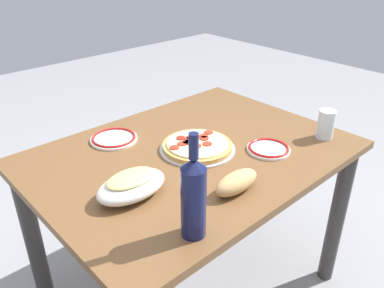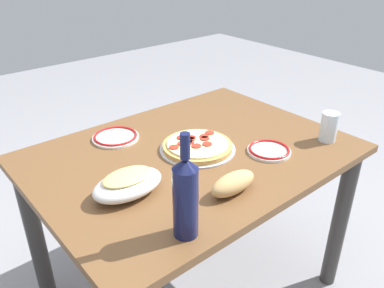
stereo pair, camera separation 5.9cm
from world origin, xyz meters
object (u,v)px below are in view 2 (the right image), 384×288
Objects in this scene: baked_pasta_dish at (128,183)px; side_plate_far at (269,150)px; side_plate_near at (116,137)px; dining_table at (192,179)px; pepperoni_pizza at (197,146)px; bread_loaf at (233,183)px; water_glass at (329,127)px; wine_bottle at (185,196)px.

side_plate_far is (-0.56, 0.11, -0.03)m from baked_pasta_dish.
baked_pasta_dish is 0.41m from side_plate_near.
baked_pasta_dish reaches higher than side_plate_near.
pepperoni_pizza is at bearing 166.84° from dining_table.
pepperoni_pizza is 0.31m from bread_loaf.
wine_bottle is at bearing 5.06° from water_glass.
side_plate_far is at bearing -163.88° from wine_bottle.
dining_table is 0.54m from wine_bottle.
water_glass is 0.56m from bread_loaf.
side_plate_far is (-0.20, 0.19, -0.01)m from pepperoni_pizza.
pepperoni_pizza is 1.23× the size of baked_pasta_dish.
pepperoni_pizza is 1.65× the size of bread_loaf.
water_glass is (-0.80, -0.07, -0.07)m from wine_bottle.
baked_pasta_dish is 0.57m from side_plate_far.
side_plate_near is at bearing -103.01° from wine_bottle.
water_glass is at bearing 148.47° from pepperoni_pizza.
wine_bottle is 1.87× the size of side_plate_far.
water_glass is 0.28m from side_plate_far.
bread_loaf is at bearing 99.39° from side_plate_near.
wine_bottle is 0.81m from water_glass.
side_plate_near reaches higher than dining_table.
dining_table is at bearing -104.75° from bread_loaf.
wine_bottle is at bearing 45.52° from pepperoni_pizza.
baked_pasta_dish is 1.26× the size of side_plate_near.
water_glass is at bearing -174.94° from wine_bottle.
bread_loaf is (0.56, 0.01, -0.03)m from water_glass.
dining_table is 0.39m from baked_pasta_dish.
baked_pasta_dish is at bearing 12.80° from pepperoni_pizza.
side_plate_near is at bearing -58.21° from dining_table.
side_plate_far is (-0.54, -0.16, -0.12)m from wine_bottle.
wine_bottle is (0.32, 0.36, 0.26)m from dining_table.
dining_table is 9.94× the size of water_glass.
pepperoni_pizza reaches higher than side_plate_near.
dining_table is 7.19× the size of side_plate_far.
side_plate_near is (0.17, -0.28, 0.14)m from dining_table.
side_plate_far is 0.93× the size of bread_loaf.
baked_pasta_dish is (0.34, 0.09, 0.17)m from dining_table.
baked_pasta_dish reaches higher than bread_loaf.
baked_pasta_dish is at bearing 14.47° from dining_table.
water_glass is (-0.46, 0.28, 0.05)m from pepperoni_pizza.
wine_bottle is at bearing 13.41° from bread_loaf.
baked_pasta_dish reaches higher than dining_table.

